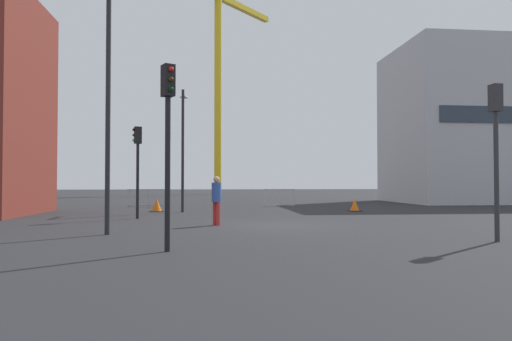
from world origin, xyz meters
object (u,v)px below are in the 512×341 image
at_px(traffic_light_island, 138,157).
at_px(streetlamp_tall, 103,91).
at_px(traffic_light_crosswalk, 496,136).
at_px(traffic_cone_by_barrier, 355,205).
at_px(construction_crane, 220,63).
at_px(pedestrian_walking, 216,197).
at_px(traffic_cone_striped, 157,205).
at_px(traffic_light_median, 168,126).
at_px(streetlamp_short, 183,139).

bearing_deg(traffic_light_island, streetlamp_tall, -90.95).
bearing_deg(traffic_light_crosswalk, traffic_cone_by_barrier, 88.53).
xyz_separation_m(construction_crane, pedestrian_walking, (-1.14, -41.03, -15.21)).
bearing_deg(pedestrian_walking, traffic_cone_striped, 110.18).
relative_size(traffic_light_median, traffic_cone_striped, 5.94).
height_order(traffic_light_crosswalk, traffic_cone_by_barrier, traffic_light_crosswalk).
height_order(construction_crane, traffic_cone_by_barrier, construction_crane).
distance_m(traffic_light_median, pedestrian_walking, 6.42).
distance_m(traffic_light_crosswalk, traffic_light_median, 8.25).
distance_m(streetlamp_short, traffic_cone_striped, 3.66).
xyz_separation_m(traffic_light_median, pedestrian_walking, (1.19, 6.07, -1.75)).
relative_size(traffic_light_island, traffic_light_median, 0.93).
relative_size(streetlamp_tall, traffic_light_island, 1.86).
distance_m(construction_crane, traffic_light_median, 49.04).
bearing_deg(traffic_cone_by_barrier, pedestrian_walking, -135.17).
relative_size(traffic_light_median, pedestrian_walking, 2.38).
bearing_deg(streetlamp_tall, traffic_light_island, 89.05).
xyz_separation_m(streetlamp_tall, traffic_cone_by_barrier, (10.64, 10.00, -3.83)).
xyz_separation_m(streetlamp_tall, traffic_cone_striped, (0.41, 10.57, -3.81)).
bearing_deg(streetlamp_short, traffic_cone_by_barrier, -1.26).
xyz_separation_m(streetlamp_short, traffic_cone_by_barrier, (8.91, -0.20, -3.41)).
height_order(traffic_light_crosswalk, traffic_cone_striped, traffic_light_crosswalk).
distance_m(streetlamp_tall, traffic_light_crosswalk, 10.72).
xyz_separation_m(traffic_light_crosswalk, traffic_light_median, (-8.21, -0.85, 0.05)).
distance_m(streetlamp_short, traffic_cone_by_barrier, 9.54).
relative_size(traffic_cone_by_barrier, traffic_cone_striped, 0.94).
xyz_separation_m(streetlamp_tall, pedestrian_walking, (3.30, 2.70, -3.13)).
bearing_deg(streetlamp_tall, traffic_light_crosswalk, -13.68).
xyz_separation_m(traffic_light_island, pedestrian_walking, (3.20, -3.28, -1.57)).
bearing_deg(streetlamp_short, traffic_light_median, -88.40).
distance_m(traffic_light_crosswalk, pedestrian_walking, 8.91).
bearing_deg(traffic_light_crosswalk, streetlamp_tall, 166.32).
distance_m(streetlamp_short, traffic_light_island, 4.66).
distance_m(traffic_light_median, traffic_cone_striped, 14.25).
relative_size(streetlamp_tall, pedestrian_walking, 4.12).
bearing_deg(traffic_light_median, traffic_light_island, 102.17).
bearing_deg(traffic_cone_striped, traffic_cone_by_barrier, -3.18).
bearing_deg(traffic_cone_by_barrier, streetlamp_tall, -136.78).
xyz_separation_m(streetlamp_tall, traffic_light_island, (0.10, 5.99, -1.57)).
xyz_separation_m(construction_crane, traffic_light_island, (-4.34, -37.75, -13.64)).
relative_size(streetlamp_short, traffic_cone_striped, 8.96).
xyz_separation_m(traffic_light_crosswalk, traffic_cone_by_barrier, (0.32, 12.51, -2.40)).
relative_size(traffic_light_crosswalk, traffic_cone_striped, 5.83).
xyz_separation_m(traffic_light_crosswalk, traffic_cone_striped, (-9.91, 13.08, -2.38)).
xyz_separation_m(traffic_light_crosswalk, pedestrian_walking, (-7.02, 5.21, -1.70)).
bearing_deg(streetlamp_short, traffic_light_crosswalk, -55.96).
bearing_deg(construction_crane, traffic_light_median, -92.83).
xyz_separation_m(streetlamp_short, traffic_light_crosswalk, (8.59, -12.71, -1.01)).
distance_m(traffic_light_island, traffic_cone_by_barrier, 11.51).
distance_m(construction_crane, traffic_cone_by_barrier, 37.81).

